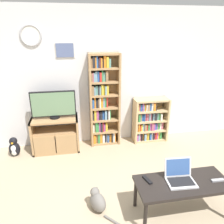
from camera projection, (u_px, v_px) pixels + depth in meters
The scene contains 11 objects.
wall_back at pixel (106, 78), 4.22m from camera, with size 5.67×0.09×2.60m.
tv_stand at pixel (56, 134), 4.13m from camera, with size 0.85×0.45×0.66m.
television at pixel (53, 105), 3.93m from camera, with size 0.79×0.18×0.51m.
bookshelf_tall at pixel (103, 102), 4.21m from camera, with size 0.58×0.26×1.80m.
bookshelf_short at pixel (149, 121), 4.50m from camera, with size 0.69×0.32×0.90m.
coffee_table at pixel (183, 185), 2.65m from camera, with size 1.14×0.48×0.46m.
laptop at pixel (180, 176), 2.65m from camera, with size 0.35×0.30×0.26m.
remote_near_laptop at pixel (218, 180), 2.66m from camera, with size 0.16×0.05×0.02m.
remote_far_from_laptop at pixel (147, 180), 2.66m from camera, with size 0.09×0.17×0.02m.
cat at pixel (97, 201), 2.80m from camera, with size 0.37×0.48×0.29m.
penguin_figurine at pixel (14, 148), 3.98m from camera, with size 0.20×0.18×0.37m.
Camera 1 is at (-0.64, -1.85, 2.19)m, focal length 35.00 mm.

